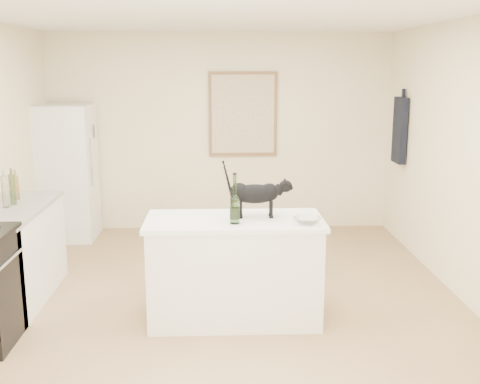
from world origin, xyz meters
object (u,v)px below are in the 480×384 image
fridge (67,173)px  black_cat (255,196)px  wine_bottle (235,201)px  glass_bowl (307,221)px

fridge → black_cat: bearing=-48.3°
wine_bottle → glass_bowl: 0.61m
fridge → black_cat: fridge is taller
fridge → glass_bowl: 3.80m
black_cat → wine_bottle: size_ratio=1.40×
black_cat → wine_bottle: wine_bottle is taller
wine_bottle → glass_bowl: size_ratio=1.64×
wine_bottle → black_cat: bearing=48.8°
black_cat → glass_bowl: size_ratio=2.30×
glass_bowl → fridge: bearing=134.0°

